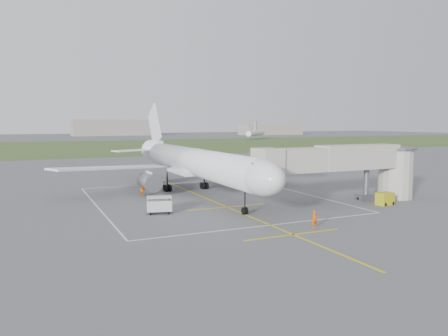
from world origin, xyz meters
name	(u,v)px	position (x,y,z in m)	size (l,w,h in m)	color
ground	(197,194)	(0.00, 0.00, 0.00)	(700.00, 700.00, 0.00)	#515153
grass_strip	(83,147)	(0.00, 130.00, 0.01)	(700.00, 120.00, 0.02)	#3B5525
apron_markings	(213,201)	(0.00, -5.82, 0.01)	(28.20, 60.00, 0.01)	gold
airliner	(195,163)	(0.00, 0.75, 4.39)	(38.93, 46.75, 13.52)	white
jet_bridge	(353,165)	(15.72, -13.50, 4.74)	(23.40, 5.00, 7.20)	#A29E92
gpu_unit	(385,199)	(18.02, -16.75, 0.75)	(2.20, 1.68, 1.53)	#B1AE16
baggage_cart	(159,205)	(-8.35, -10.17, 0.96)	(3.03, 2.26, 1.88)	silver
ramp_worker_nose	(315,219)	(3.15, -22.84, 0.86)	(0.63, 0.41, 1.72)	#DF5107
ramp_worker_wing	(143,190)	(-7.21, 1.95, 0.79)	(0.77, 0.60, 1.58)	#E75C07
distant_hangars	(33,129)	(-16.15, 265.19, 5.17)	(345.00, 49.00, 12.00)	gray
distant_aircraft	(96,135)	(10.97, 169.38, 3.59)	(206.53, 40.31, 8.85)	white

